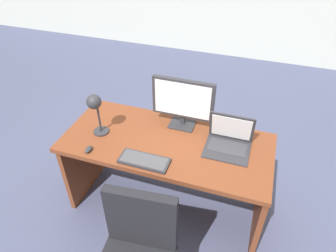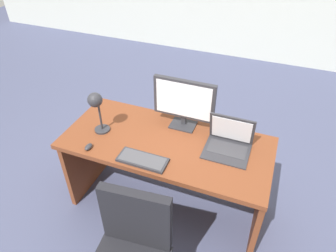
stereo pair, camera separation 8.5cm
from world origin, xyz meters
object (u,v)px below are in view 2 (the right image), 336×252
object	(u,v)px
desk	(168,158)
desk_lamp	(96,105)
monitor	(184,101)
laptop	(229,139)
keyboard	(143,160)
mouse	(88,147)

from	to	relation	value
desk	desk_lamp	distance (m)	0.71
monitor	laptop	size ratio (longest dim) A/B	1.49
monitor	keyboard	distance (m)	0.56
monitor	mouse	world-z (taller)	monitor
monitor	laptop	distance (m)	0.44
desk	laptop	distance (m)	0.54
desk	laptop	xyz separation A→B (m)	(0.45, 0.06, 0.29)
monitor	laptop	bearing A→B (deg)	-17.68
laptop	keyboard	distance (m)	0.64
monitor	laptop	world-z (taller)	monitor
desk_lamp	desk	bearing A→B (deg)	13.72
laptop	mouse	world-z (taller)	laptop
desk	monitor	xyz separation A→B (m)	(0.05, 0.19, 0.45)
desk	keyboard	distance (m)	0.39
mouse	desk_lamp	world-z (taller)	desk_lamp
desk	laptop	size ratio (longest dim) A/B	4.86
desk	desk_lamp	bearing A→B (deg)	-166.28
monitor	mouse	distance (m)	0.79
mouse	desk_lamp	xyz separation A→B (m)	(-0.02, 0.20, 0.24)
desk	mouse	bearing A→B (deg)	-146.59
laptop	desk_lamp	distance (m)	1.01
monitor	laptop	xyz separation A→B (m)	(0.40, -0.13, -0.16)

